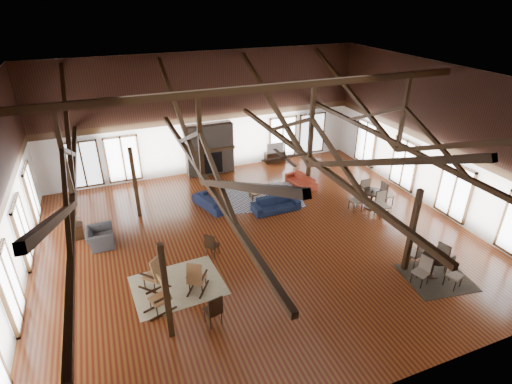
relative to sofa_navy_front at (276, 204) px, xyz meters
name	(u,v)px	position (x,y,z in m)	size (l,w,h in m)	color
floor	(258,239)	(-1.53, -1.79, -0.30)	(16.00, 16.00, 0.00)	brown
ceiling	(259,80)	(-1.53, -1.79, 5.70)	(16.00, 14.00, 0.02)	black
wall_back	(206,114)	(-1.53, 5.21, 2.70)	(16.00, 0.02, 6.00)	silver
wall_front	(386,297)	(-1.53, -8.79, 2.70)	(16.00, 0.02, 6.00)	silver
wall_right	(437,139)	(6.47, -1.79, 2.70)	(0.02, 14.00, 6.00)	silver
roof_truss	(259,140)	(-1.53, -1.79, 3.73)	(15.60, 14.07, 3.14)	#331D0E
post_grid	(258,205)	(-1.53, -1.79, 1.23)	(8.16, 7.16, 3.05)	#331D0E
fireplace	(209,149)	(-1.53, 4.88, 0.99)	(2.50, 0.69, 2.60)	#61564A
ceiling_fan	(284,156)	(-1.03, -2.79, 3.43)	(1.60, 1.60, 0.75)	black
sofa_navy_front	(276,204)	(0.00, 0.00, 0.00)	(2.05, 0.80, 0.60)	#141E39
sofa_navy_left	(211,202)	(-2.53, 1.29, -0.03)	(0.73, 1.88, 0.55)	#151D3B
sofa_orange	(301,180)	(2.14, 1.81, -0.04)	(0.69, 1.75, 0.51)	#A83620
coffee_table	(260,191)	(-0.18, 1.34, 0.05)	(1.17, 0.81, 0.41)	brown
vase	(261,187)	(-0.12, 1.42, 0.19)	(0.16, 0.16, 0.17)	#B2B2B2
armchair	(100,237)	(-7.14, 0.01, 0.05)	(0.94, 1.07, 0.70)	#343336
side_table_lamp	(76,228)	(-7.95, 0.88, 0.13)	(0.45, 0.45, 1.14)	black
rocking_chair_a	(156,274)	(-5.58, -3.20, 0.27)	(1.01, 1.03, 1.22)	#A0683C
rocking_chair_b	(196,278)	(-4.44, -3.80, 0.23)	(0.87, 0.98, 1.13)	#A0683C
rocking_chair_c	(162,295)	(-5.57, -4.19, 0.23)	(0.98, 0.72, 1.14)	#A0683C
side_chair_a	(211,244)	(-3.49, -2.19, 0.26)	(0.57, 0.57, 0.96)	black
side_chair_b	(214,309)	(-4.30, -5.37, 0.31)	(0.53, 0.53, 1.05)	black
cafe_table_near	(434,263)	(3.08, -5.88, 0.20)	(1.95, 1.95, 1.00)	black
cafe_table_far	(372,196)	(3.97, -1.29, 0.24)	(2.09, 2.09, 1.09)	black
cup_near	(438,257)	(3.12, -5.97, 0.47)	(0.13, 0.13, 0.10)	#B2B2B2
cup_far	(373,190)	(4.00, -1.23, 0.53)	(0.12, 0.12, 0.09)	#B2B2B2
tv_console	(275,157)	(2.16, 4.96, -0.02)	(1.13, 0.42, 0.56)	black
television	(275,147)	(2.13, 4.96, 0.54)	(0.97, 0.13, 0.56)	#B2B2B2
rug_tan	(178,285)	(-4.95, -3.30, -0.29)	(2.84, 2.23, 0.01)	tan
rug_navy	(262,197)	(-0.10, 1.35, -0.29)	(3.45, 2.59, 0.01)	#161F40
rug_dark	(436,277)	(3.14, -6.06, -0.29)	(2.07, 1.88, 0.01)	black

